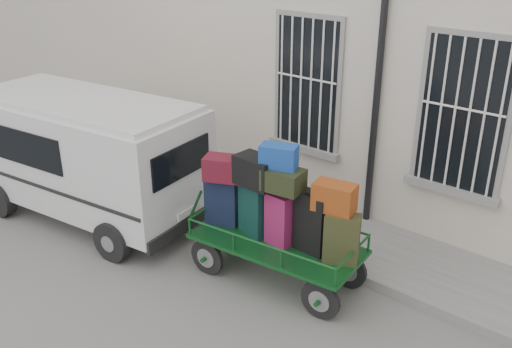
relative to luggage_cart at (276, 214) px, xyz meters
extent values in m
plane|color=slate|center=(-0.72, -0.70, -1.05)|extent=(80.00, 80.00, 0.00)
cube|color=beige|center=(-0.72, 4.80, 1.95)|extent=(24.00, 5.00, 6.00)
cylinder|color=black|center=(0.23, 2.22, 1.75)|extent=(0.11, 0.11, 5.60)
cube|color=black|center=(-1.12, 2.28, 1.20)|extent=(1.20, 0.08, 2.20)
cube|color=gray|center=(-1.12, 2.26, 0.04)|extent=(1.45, 0.22, 0.12)
cube|color=black|center=(1.58, 2.28, 1.20)|extent=(1.20, 0.08, 2.20)
cube|color=gray|center=(1.58, 2.26, 0.04)|extent=(1.45, 0.22, 0.12)
cube|color=slate|center=(-0.72, 1.50, -0.98)|extent=(24.00, 1.70, 0.15)
cylinder|color=black|center=(-0.84, -0.53, -0.78)|extent=(0.55, 0.12, 0.55)
cylinder|color=gray|center=(-0.84, -0.53, -0.78)|extent=(0.31, 0.13, 0.30)
cylinder|color=black|center=(-0.93, 0.30, -0.78)|extent=(0.55, 0.12, 0.55)
cylinder|color=gray|center=(-0.93, 0.30, -0.78)|extent=(0.31, 0.13, 0.30)
cylinder|color=black|center=(1.01, -0.34, -0.78)|extent=(0.55, 0.12, 0.55)
cylinder|color=gray|center=(1.01, -0.34, -0.78)|extent=(0.31, 0.13, 0.30)
cylinder|color=black|center=(0.93, 0.49, -0.78)|extent=(0.55, 0.12, 0.55)
cylinder|color=gray|center=(0.93, 0.49, -0.78)|extent=(0.31, 0.13, 0.30)
cube|color=#124E1E|center=(0.04, -0.02, -0.45)|extent=(2.52, 1.35, 0.05)
cylinder|color=#124E1E|center=(-1.43, -0.18, -0.29)|extent=(0.32, 0.08, 0.62)
cube|color=black|center=(-0.93, -0.07, -0.04)|extent=(0.56, 0.45, 0.76)
cube|color=black|center=(-0.93, -0.07, 0.36)|extent=(0.21, 0.17, 0.03)
cube|color=#0B2B29|center=(-0.36, -0.03, -0.02)|extent=(0.49, 0.33, 0.80)
cube|color=black|center=(-0.36, -0.03, 0.40)|extent=(0.19, 0.14, 0.03)
cube|color=#8B1954|center=(0.09, -0.01, -0.04)|extent=(0.39, 0.29, 0.76)
cube|color=black|center=(0.09, -0.01, 0.36)|extent=(0.16, 0.15, 0.03)
cube|color=black|center=(0.54, 0.12, 0.00)|extent=(0.49, 0.29, 0.85)
cube|color=black|center=(0.54, 0.12, 0.44)|extent=(0.20, 0.15, 0.03)
cube|color=#2C2E17|center=(1.00, 0.13, -0.08)|extent=(0.52, 0.42, 0.69)
cube|color=black|center=(1.00, 0.13, 0.28)|extent=(0.19, 0.14, 0.03)
cube|color=#5B121C|center=(-0.82, -0.14, 0.51)|extent=(0.68, 0.56, 0.34)
cube|color=black|center=(-0.30, -0.06, 0.59)|extent=(0.62, 0.39, 0.42)
cube|color=black|center=(0.15, -0.03, 0.57)|extent=(0.58, 0.45, 0.30)
cube|color=brown|center=(0.83, 0.17, 0.46)|extent=(0.59, 0.40, 0.38)
cube|color=#163A97|center=(0.04, -0.01, 0.88)|extent=(0.55, 0.43, 0.31)
cube|color=white|center=(-3.68, -0.51, 0.15)|extent=(4.34, 2.33, 1.69)
cube|color=white|center=(-3.68, -0.51, 1.04)|extent=(4.14, 2.16, 0.09)
cube|color=black|center=(-5.72, -0.78, 0.48)|extent=(0.38, 1.56, 0.71)
cube|color=black|center=(-4.12, -1.47, 0.43)|extent=(2.06, 0.31, 0.58)
cube|color=black|center=(-1.62, -0.23, 0.43)|extent=(0.21, 1.31, 0.52)
cube|color=black|center=(-1.63, -0.23, -0.65)|extent=(0.33, 1.74, 0.21)
cube|color=white|center=(-1.59, -0.23, -0.43)|extent=(0.08, 0.40, 0.11)
cylinder|color=black|center=(-4.92, -1.55, -0.73)|extent=(0.66, 0.29, 0.64)
cylinder|color=black|center=(-5.15, 0.17, -0.73)|extent=(0.66, 0.29, 0.64)
cylinder|color=black|center=(-2.21, -1.18, -0.73)|extent=(0.66, 0.29, 0.64)
cylinder|color=black|center=(-2.44, 0.53, -0.73)|extent=(0.66, 0.29, 0.64)
camera|label=1|loc=(4.29, -5.55, 3.69)|focal=40.00mm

